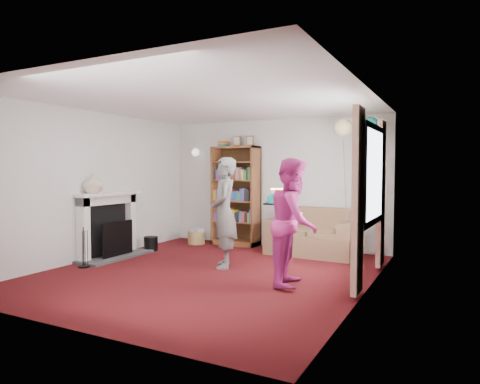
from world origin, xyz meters
The scene contains 16 objects.
ground centered at (0.00, 0.00, 0.00)m, with size 5.00×5.00×0.00m, color #390908.
wall_back centered at (0.00, 2.51, 1.25)m, with size 4.50×0.02×2.50m, color silver.
wall_left centered at (-2.26, 0.00, 1.25)m, with size 0.02×5.00×2.50m, color silver.
wall_right centered at (2.26, 0.00, 1.25)m, with size 0.02×5.00×2.50m, color silver.
ceiling centered at (0.00, 0.00, 2.50)m, with size 4.50×5.00×0.01m, color white.
fireplace centered at (-2.09, 0.19, 0.51)m, with size 0.55×1.80×1.12m.
window_bay centered at (2.21, 0.60, 1.20)m, with size 0.14×2.02×2.20m.
wall_sconce centered at (-1.75, 2.36, 1.88)m, with size 0.16×0.23×0.16m.
bookcase centered at (-0.74, 2.30, 0.97)m, with size 0.94×0.42×2.19m.
sofa centered at (0.94, 2.06, 0.31)m, with size 1.56×0.82×0.82m.
wicker_basket centered at (-1.50, 1.99, 0.14)m, with size 0.34×0.34×0.32m.
person_striped centered at (0.02, 0.44, 0.85)m, with size 0.62×0.41×1.71m, color black.
person_magenta centered at (1.34, -0.03, 0.83)m, with size 0.81×0.63×1.67m, color #AD226F.
birthday_cake centered at (0.99, 0.23, 1.10)m, with size 0.32×0.32×0.22m.
balloons centered at (1.71, 1.91, 2.22)m, with size 0.75×0.31×1.73m.
mantel_vase centered at (-2.12, -0.15, 1.29)m, with size 0.32×0.32×0.33m, color beige.
Camera 1 is at (3.26, -5.30, 1.52)m, focal length 32.00 mm.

